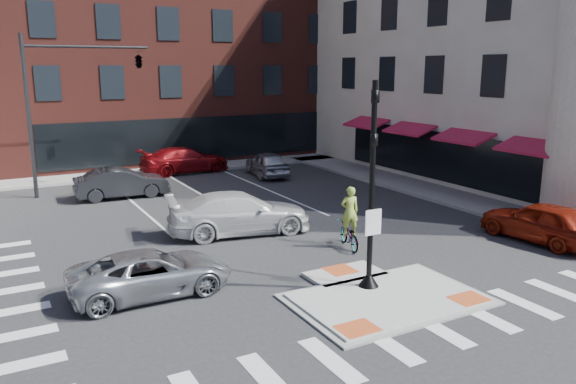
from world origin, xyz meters
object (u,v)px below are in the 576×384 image
red_sedan (541,222)px  cyclist (349,227)px  silver_suv (151,273)px  bg_car_dark (122,183)px  bg_car_silver (267,164)px  white_pickup (240,213)px  bg_car_red (185,160)px

red_sedan → cyclist: size_ratio=2.00×
silver_suv → bg_car_dark: 12.97m
silver_suv → bg_car_silver: 18.10m
silver_suv → cyclist: bearing=-83.8°
bg_car_silver → cyclist: size_ratio=1.92×
white_pickup → bg_car_red: 13.60m
bg_car_red → cyclist: (0.52, -16.99, -0.03)m
bg_car_silver → bg_car_red: (-4.00, 3.38, 0.05)m
silver_suv → cyclist: cyclist is taller
white_pickup → bg_car_silver: size_ratio=1.29×
silver_suv → cyclist: 7.51m
silver_suv → bg_car_dark: bg_car_dark is taller
white_pickup → bg_car_dark: bearing=27.6°
silver_suv → white_pickup: white_pickup is taller
red_sedan → cyclist: bearing=-27.3°
bg_car_red → bg_car_dark: bearing=132.4°
silver_suv → red_sedan: red_sedan is taller
white_pickup → bg_car_red: white_pickup is taller
red_sedan → bg_car_red: (-7.26, 19.85, 0.02)m
bg_car_red → cyclist: bearing=178.9°
bg_car_dark → bg_car_silver: bearing=-76.8°
bg_car_dark → bg_car_red: bearing=-41.8°
cyclist → bg_car_dark: bearing=-49.8°
bg_car_dark → bg_car_silver: (8.94, 1.59, -0.01)m
bg_car_silver → cyclist: cyclist is taller
bg_car_dark → cyclist: (5.46, -12.02, 0.02)m
bg_car_dark → white_pickup: bearing=-159.1°
silver_suv → red_sedan: bearing=-98.1°
white_pickup → cyclist: (2.75, -3.58, -0.05)m
bg_car_dark → bg_car_red: size_ratio=0.84×
bg_car_silver → cyclist: (-3.48, -13.61, 0.02)m
bg_car_dark → bg_car_silver: 9.08m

